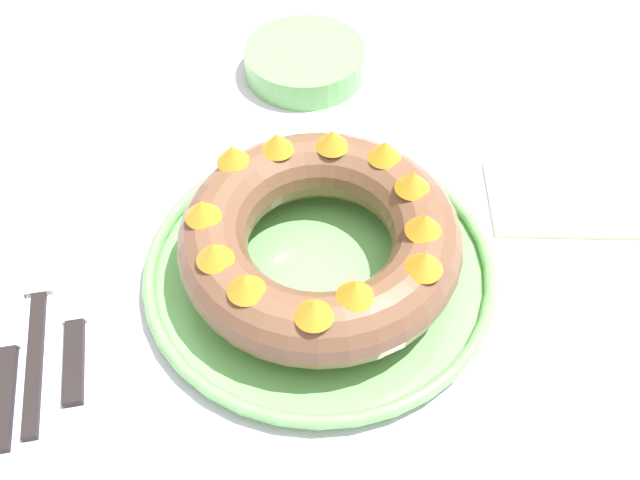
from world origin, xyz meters
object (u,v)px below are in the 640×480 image
object	(u,v)px
fork	(38,320)
serving_knife	(8,353)
cake_knife	(75,325)
side_bowl	(305,61)
bundt_cake	(320,239)
serving_dish	(320,269)
napkin	(561,200)

from	to	relation	value
fork	serving_knife	distance (m)	0.04
cake_knife	side_bowl	distance (m)	0.41
bundt_cake	side_bowl	world-z (taller)	bundt_cake
serving_knife	fork	bearing A→B (deg)	50.61
serving_dish	cake_knife	world-z (taller)	serving_dish
serving_dish	bundt_cake	bearing A→B (deg)	-149.93
serving_knife	cake_knife	size ratio (longest dim) A/B	1.17
serving_knife	cake_knife	xyz separation A→B (m)	(0.06, 0.02, 0.00)
fork	cake_knife	size ratio (longest dim) A/B	1.09
bundt_cake	fork	xyz separation A→B (m)	(-0.25, -0.01, -0.05)
bundt_cake	napkin	bearing A→B (deg)	10.60
napkin	side_bowl	bearing A→B (deg)	130.84
serving_dish	serving_knife	world-z (taller)	serving_dish
cake_knife	napkin	distance (m)	0.48
bundt_cake	side_bowl	xyz separation A→B (m)	(0.04, 0.30, -0.04)
serving_knife	cake_knife	bearing A→B (deg)	15.84
side_bowl	cake_knife	bearing A→B (deg)	-129.28
serving_dish	side_bowl	distance (m)	0.30
serving_knife	napkin	distance (m)	0.54
bundt_cake	serving_knife	world-z (taller)	bundt_cake
bundt_cake	cake_knife	bearing A→B (deg)	-175.52
napkin	serving_knife	bearing A→B (deg)	-171.14
fork	napkin	size ratio (longest dim) A/B	1.37
bundt_cake	serving_knife	bearing A→B (deg)	-172.76
fork	napkin	world-z (taller)	fork
bundt_cake	cake_knife	distance (m)	0.23
bundt_cake	napkin	xyz separation A→B (m)	(0.25, 0.05, -0.05)
fork	cake_knife	world-z (taller)	cake_knife
fork	serving_dish	bearing A→B (deg)	3.44
serving_dish	fork	xyz separation A→B (m)	(-0.25, -0.01, -0.01)
cake_knife	napkin	bearing A→B (deg)	10.88
fork	side_bowl	size ratio (longest dim) A/B	1.40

